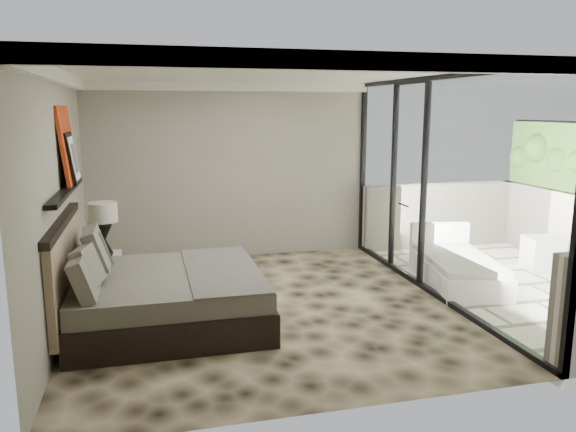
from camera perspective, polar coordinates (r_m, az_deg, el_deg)
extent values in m
plane|color=black|center=(6.97, -2.53, -9.23)|extent=(5.00, 5.00, 0.00)
cube|color=silver|center=(6.56, -2.74, 14.33)|extent=(4.50, 5.00, 0.02)
cube|color=gray|center=(9.05, -5.82, 4.51)|extent=(4.50, 0.02, 2.80)
cube|color=gray|center=(6.55, -22.19, 1.35)|extent=(0.02, 5.00, 2.80)
cube|color=white|center=(7.40, 14.72, 2.80)|extent=(0.08, 5.00, 2.80)
cube|color=beige|center=(8.53, 23.17, -6.76)|extent=(3.00, 5.00, 0.12)
cube|color=black|center=(6.63, -21.63, 2.37)|extent=(0.12, 2.20, 0.05)
cube|color=black|center=(6.56, -11.90, -9.10)|extent=(2.09, 1.99, 0.36)
cube|color=#524D44|center=(6.46, -12.00, -6.69)|extent=(2.03, 1.93, 0.22)
cube|color=#47443E|center=(6.48, -6.73, -5.44)|extent=(0.80, 1.97, 0.03)
cube|color=#847354|center=(6.46, -21.68, -5.14)|extent=(0.08, 2.09, 1.00)
cube|color=black|center=(7.79, -18.23, -5.76)|extent=(0.62, 0.62, 0.47)
cone|color=black|center=(7.74, -18.11, -2.95)|extent=(0.21, 0.21, 0.19)
cone|color=black|center=(7.70, -18.19, -1.57)|extent=(0.21, 0.21, 0.19)
cylinder|color=beige|center=(7.65, -18.31, 0.37)|extent=(0.37, 0.37, 0.25)
cube|color=#AB270E|center=(7.07, -21.53, 6.73)|extent=(0.13, 0.90, 0.90)
cube|color=black|center=(7.01, -21.06, 5.50)|extent=(0.11, 0.50, 0.60)
cube|color=silver|center=(9.34, 24.44, -3.43)|extent=(0.57, 0.57, 0.49)
cube|color=white|center=(8.16, 16.82, -5.54)|extent=(1.20, 1.90, 0.31)
cube|color=beige|center=(8.10, 16.90, -4.20)|extent=(1.14, 1.78, 0.09)
cube|color=white|center=(8.83, 15.13, -1.90)|extent=(0.89, 0.30, 0.39)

